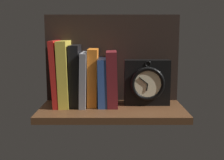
% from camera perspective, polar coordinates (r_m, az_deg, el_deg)
% --- Properties ---
extents(ground_plane, '(0.55, 0.27, 0.03)m').
position_cam_1_polar(ground_plane, '(1.15, 0.05, -5.92)').
color(ground_plane, '#4C2D19').
extents(back_panel, '(0.55, 0.01, 0.36)m').
position_cam_1_polar(back_panel, '(1.25, 0.04, 4.19)').
color(back_panel, black).
rests_on(back_panel, ground_plane).
extents(book_red_requiem, '(0.03, 0.16, 0.26)m').
position_cam_1_polar(book_red_requiem, '(1.19, -10.51, 1.29)').
color(book_red_requiem, red).
rests_on(book_red_requiem, ground_plane).
extents(book_yellow_seinlanguage, '(0.05, 0.16, 0.26)m').
position_cam_1_polar(book_yellow_seinlanguage, '(1.18, -8.95, 1.27)').
color(book_yellow_seinlanguage, gold).
rests_on(book_yellow_seinlanguage, ground_plane).
extents(book_black_skeptic, '(0.04, 0.13, 0.24)m').
position_cam_1_polar(book_black_skeptic, '(1.18, -6.97, 0.88)').
color(book_black_skeptic, black).
rests_on(book_black_skeptic, ground_plane).
extents(book_gray_chess, '(0.03, 0.16, 0.21)m').
position_cam_1_polar(book_gray_chess, '(1.18, -5.29, 0.19)').
color(book_gray_chess, gray).
rests_on(book_gray_chess, ground_plane).
extents(book_orange_pandolfini, '(0.04, 0.12, 0.22)m').
position_cam_1_polar(book_orange_pandolfini, '(1.17, -3.64, 0.52)').
color(book_orange_pandolfini, orange).
rests_on(book_orange_pandolfini, ground_plane).
extents(book_blue_modern, '(0.04, 0.14, 0.19)m').
position_cam_1_polar(book_blue_modern, '(1.18, -1.74, -0.38)').
color(book_blue_modern, '#2D4C8E').
rests_on(book_blue_modern, ground_plane).
extents(book_maroon_dawkins, '(0.05, 0.15, 0.22)m').
position_cam_1_polar(book_maroon_dawkins, '(1.17, 0.22, 0.30)').
color(book_maroon_dawkins, maroon).
rests_on(book_maroon_dawkins, ground_plane).
extents(framed_clock, '(0.18, 0.06, 0.18)m').
position_cam_1_polar(framed_clock, '(1.19, 6.76, -0.51)').
color(framed_clock, black).
rests_on(framed_clock, ground_plane).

